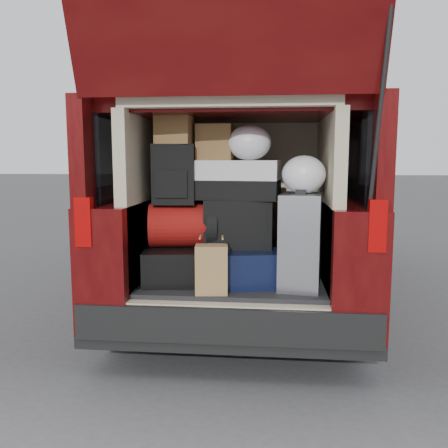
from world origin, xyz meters
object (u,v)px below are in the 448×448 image
Objects in this scene: navy_hardshell at (243,265)px; backpack at (174,174)px; red_duffel at (183,225)px; kraft_bag at (211,270)px; twotone_duffel at (236,180)px; black_soft_case at (239,223)px; black_hardshell at (177,263)px; silver_roller at (301,241)px.

backpack is at bearing 171.58° from navy_hardshell.
kraft_bag is at bearing -63.81° from red_duffel.
backpack is at bearing -162.62° from twotone_duffel.
navy_hardshell is 1.33× the size of backpack.
black_soft_case reaches higher than navy_hardshell.
kraft_bag is 0.68m from twotone_duffel.
twotone_duffel is (-0.06, 0.06, 0.58)m from navy_hardshell.
silver_roller is (0.85, -0.12, 0.19)m from black_hardshell.
navy_hardshell is 1.75× the size of kraft_bag.
silver_roller is at bearing -13.68° from twotone_duffel.
black_hardshell is 0.72m from twotone_duffel.
black_soft_case is at bearing -6.71° from red_duffel.
navy_hardshell is 1.18× the size of black_soft_case.
backpack reaches higher than black_soft_case.
navy_hardshell is 0.91× the size of twotone_duffel.
backpack is at bearing -154.85° from red_duffel.
silver_roller reaches higher than red_duffel.
kraft_bag is 0.68× the size of black_soft_case.
black_soft_case is 0.30m from twotone_duffel.
twotone_duffel is at bearing -2.36° from red_duffel.
red_duffel reaches higher than kraft_bag.
black_soft_case is at bearing 169.56° from silver_roller.
red_duffel is 0.36m from backpack.
black_hardshell is 0.62m from backpack.
kraft_bag is 0.48m from red_duffel.
kraft_bag reaches higher than navy_hardshell.
red_duffel is 0.49m from twotone_duffel.
silver_roller is 0.97m from backpack.
kraft_bag is 0.52× the size of twotone_duffel.
kraft_bag is at bearing -129.32° from navy_hardshell.
kraft_bag is at bearing -150.79° from silver_roller.
silver_roller is at bearing -18.40° from black_soft_case.
navy_hardshell is 0.37m from kraft_bag.
backpack is (-0.30, 0.31, 0.59)m from kraft_bag.
black_hardshell is 0.94× the size of silver_roller.
black_hardshell is 1.44× the size of backpack.
black_hardshell is 0.88m from silver_roller.
black_hardshell is 1.88× the size of kraft_bag.
red_duffel is at bearing 27.82° from backpack.
navy_hardshell is 0.44m from silver_roller.
black_soft_case is 0.77× the size of twotone_duffel.
kraft_bag is 0.46m from black_soft_case.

